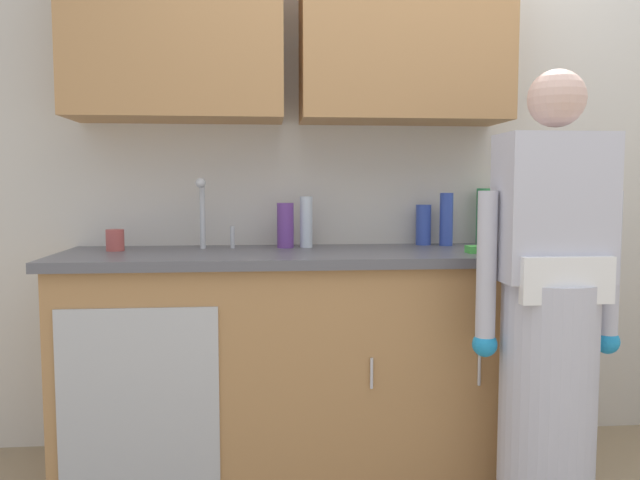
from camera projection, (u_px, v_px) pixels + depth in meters
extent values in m
cube|color=beige|center=(404.00, 158.00, 3.04)|extent=(4.80, 0.10, 2.70)
cube|color=#B27F4C|center=(175.00, 37.00, 2.69)|extent=(0.91, 0.34, 0.70)
cube|color=#B27F4C|center=(404.00, 42.00, 2.77)|extent=(0.91, 0.34, 0.70)
cube|color=#B27F4C|center=(294.00, 364.00, 2.72)|extent=(1.90, 0.60, 0.90)
cube|color=#B7BABF|center=(139.00, 403.00, 2.37)|extent=(0.60, 0.01, 0.72)
cylinder|color=silver|center=(372.00, 373.00, 2.44)|extent=(0.01, 0.01, 0.12)
cylinder|color=silver|center=(479.00, 370.00, 2.47)|extent=(0.01, 0.01, 0.12)
cube|color=#595960|center=(294.00, 256.00, 2.68)|extent=(1.96, 0.66, 0.04)
cube|color=#B7BABF|center=(209.00, 258.00, 2.65)|extent=(0.50, 0.36, 0.03)
cylinder|color=#B7BABF|center=(203.00, 215.00, 2.78)|extent=(0.02, 0.02, 0.30)
sphere|color=#B7BABF|center=(201.00, 183.00, 2.71)|extent=(0.04, 0.04, 0.04)
cylinder|color=#B7BABF|center=(232.00, 237.00, 2.80)|extent=(0.02, 0.02, 0.10)
cylinder|color=silver|center=(547.00, 401.00, 2.28)|extent=(0.34, 0.34, 0.88)
cube|color=silver|center=(553.00, 208.00, 2.22)|extent=(0.38, 0.22, 0.52)
sphere|color=#D6AC9B|center=(557.00, 98.00, 2.19)|extent=(0.20, 0.20, 0.20)
cube|color=white|center=(567.00, 280.00, 2.12)|extent=(0.32, 0.04, 0.16)
cylinder|color=silver|center=(486.00, 268.00, 2.24)|extent=(0.07, 0.07, 0.55)
sphere|color=#1E8CCC|center=(485.00, 344.00, 2.26)|extent=(0.09, 0.09, 0.09)
cylinder|color=silver|center=(610.00, 267.00, 2.28)|extent=(0.07, 0.07, 0.55)
sphere|color=#1E8CCC|center=(607.00, 342.00, 2.30)|extent=(0.09, 0.09, 0.09)
cylinder|color=#334CB2|center=(446.00, 219.00, 2.92)|extent=(0.06, 0.06, 0.24)
cylinder|color=#66388C|center=(285.00, 225.00, 2.82)|extent=(0.07, 0.07, 0.20)
cylinder|color=#334CB2|center=(423.00, 225.00, 2.96)|extent=(0.07, 0.07, 0.19)
cylinder|color=silver|center=(306.00, 222.00, 2.84)|extent=(0.06, 0.06, 0.23)
cylinder|color=#2D8C4C|center=(484.00, 216.00, 2.98)|extent=(0.07, 0.07, 0.27)
cylinder|color=#B24C47|center=(115.00, 240.00, 2.69)|extent=(0.08, 0.08, 0.09)
cube|color=#4CBF4C|center=(480.00, 249.00, 2.61)|extent=(0.11, 0.07, 0.03)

